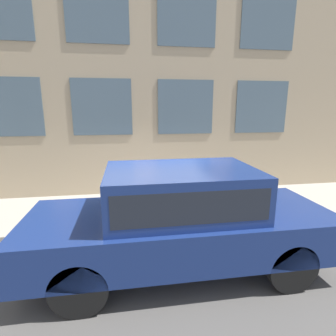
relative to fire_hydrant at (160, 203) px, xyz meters
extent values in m
plane|color=#514F4C|center=(-0.62, 0.19, -0.49)|extent=(80.00, 80.00, 0.00)
cube|color=#A8A093|center=(0.73, 0.19, -0.43)|extent=(2.69, 60.00, 0.13)
cube|color=tan|center=(2.22, 0.19, 5.21)|extent=(0.30, 40.00, 11.41)
cube|color=#4C6070|center=(2.05, -3.71, 2.41)|extent=(0.03, 1.79, 1.69)
cube|color=#4C6070|center=(2.05, -1.11, 2.41)|extent=(0.03, 1.79, 1.69)
cube|color=#4C6070|center=(2.05, 1.49, 2.41)|extent=(0.03, 1.79, 1.69)
cube|color=#4C6070|center=(2.05, 4.10, 2.41)|extent=(0.03, 1.79, 1.69)
cube|color=#4C6070|center=(2.05, -3.71, 5.04)|extent=(0.03, 1.79, 1.69)
cube|color=#4C6070|center=(2.05, -1.11, 5.04)|extent=(0.03, 1.79, 1.69)
cube|color=#4C6070|center=(2.05, 1.49, 5.04)|extent=(0.03, 1.79, 1.69)
cylinder|color=red|center=(0.00, 0.00, -0.35)|extent=(0.33, 0.33, 0.04)
cylinder|color=red|center=(0.00, 0.00, -0.07)|extent=(0.24, 0.24, 0.59)
sphere|color=maroon|center=(0.00, 0.00, 0.23)|extent=(0.25, 0.25, 0.25)
cylinder|color=black|center=(0.00, 0.00, 0.30)|extent=(0.08, 0.08, 0.10)
cylinder|color=red|center=(0.00, -0.17, 0.00)|extent=(0.09, 0.10, 0.09)
cylinder|color=red|center=(0.00, 0.17, 0.00)|extent=(0.09, 0.10, 0.09)
cylinder|color=#232328|center=(0.21, -0.47, -0.05)|extent=(0.09, 0.09, 0.63)
cylinder|color=#232328|center=(0.34, -0.47, -0.05)|extent=(0.09, 0.09, 0.63)
cube|color=#1E59A5|center=(0.27, -0.47, 0.50)|extent=(0.17, 0.12, 0.47)
cylinder|color=#1E59A5|center=(0.15, -0.47, 0.51)|extent=(0.07, 0.07, 0.45)
cylinder|color=#1E59A5|center=(0.40, -0.47, 0.51)|extent=(0.07, 0.07, 0.45)
sphere|color=brown|center=(0.27, -0.47, 0.84)|extent=(0.21, 0.21, 0.21)
cylinder|color=black|center=(-2.99, 1.53, -0.08)|extent=(0.24, 0.83, 0.83)
cylinder|color=black|center=(-1.29, 1.53, -0.08)|extent=(0.24, 0.83, 0.83)
cylinder|color=black|center=(-2.99, -1.73, -0.08)|extent=(0.24, 0.83, 0.83)
cylinder|color=black|center=(-1.29, -1.73, -0.08)|extent=(0.24, 0.83, 0.83)
cube|color=navy|center=(-2.14, -0.10, 0.27)|extent=(1.94, 5.25, 0.71)
cube|color=navy|center=(-2.14, -0.10, 1.01)|extent=(1.71, 2.52, 0.77)
cube|color=#1E232D|center=(-2.14, -0.10, 1.01)|extent=(1.72, 2.32, 0.49)
camera|label=1|loc=(-6.34, 0.79, 2.40)|focal=28.00mm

